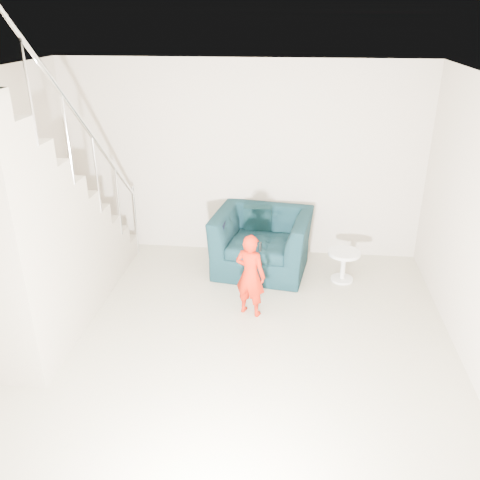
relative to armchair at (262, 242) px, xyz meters
name	(u,v)px	position (x,y,z in m)	size (l,w,h in m)	color
floor	(212,366)	(-0.34, -2.16, -0.40)	(5.50, 5.50, 0.00)	tan
ceiling	(204,86)	(-0.34, -2.16, 2.30)	(5.50, 5.50, 0.00)	silver
back_wall	(241,161)	(-0.34, 0.59, 0.95)	(5.00, 5.00, 0.00)	#C3B39F
armchair	(262,242)	(0.00, 0.00, 0.00)	(1.24, 1.08, 0.81)	black
toddler	(250,275)	(-0.06, -1.14, 0.10)	(0.36, 0.24, 1.00)	#AC2805
side_table	(343,261)	(1.08, -0.21, -0.12)	(0.42, 0.42, 0.42)	silver
staircase	(32,248)	(-2.34, -1.60, 0.54)	(1.02, 3.03, 3.62)	#ADA089
cushion	(258,218)	(-0.08, 0.26, 0.24)	(0.38, 0.11, 0.36)	black
throw	(225,237)	(-0.49, -0.12, 0.10)	(0.04, 0.44, 0.50)	black
phone	(260,247)	(0.05, -1.15, 0.46)	(0.02, 0.05, 0.10)	black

